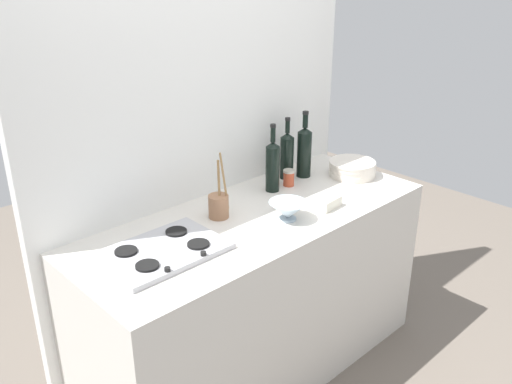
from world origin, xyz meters
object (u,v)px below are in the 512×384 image
(wine_bottle_mid_right, at_px, (287,155))
(condiment_jar_front, at_px, (289,178))
(stovetop_hob, at_px, (163,251))
(mixing_bowl, at_px, (288,210))
(utensil_crock, at_px, (219,205))
(wine_bottle_mid_left, at_px, (304,151))
(butter_dish, at_px, (327,202))
(wine_bottle_leftmost, at_px, (273,165))
(plate_stack, at_px, (353,168))

(wine_bottle_mid_right, bearing_deg, condiment_jar_front, -130.30)
(stovetop_hob, xyz_separation_m, mixing_bowl, (0.60, -0.14, 0.04))
(utensil_crock, bearing_deg, mixing_bowl, -48.79)
(wine_bottle_mid_left, distance_m, butter_dish, 0.44)
(condiment_jar_front, bearing_deg, utensil_crock, -175.73)
(wine_bottle_leftmost, height_order, condiment_jar_front, wine_bottle_leftmost)
(stovetop_hob, relative_size, utensil_crock, 1.57)
(plate_stack, xyz_separation_m, wine_bottle_leftmost, (-0.47, 0.16, 0.10))
(wine_bottle_mid_left, distance_m, condiment_jar_front, 0.19)
(wine_bottle_mid_right, distance_m, utensil_crock, 0.61)
(plate_stack, relative_size, butter_dish, 2.00)
(wine_bottle_mid_left, relative_size, condiment_jar_front, 4.20)
(stovetop_hob, bearing_deg, wine_bottle_leftmost, 11.24)
(mixing_bowl, bearing_deg, utensil_crock, 131.21)
(wine_bottle_mid_right, xyz_separation_m, mixing_bowl, (-0.38, -0.37, -0.09))
(butter_dish, distance_m, utensil_crock, 0.53)
(wine_bottle_mid_right, relative_size, mixing_bowl, 1.92)
(stovetop_hob, height_order, wine_bottle_mid_left, wine_bottle_mid_left)
(condiment_jar_front, bearing_deg, butter_dish, -101.88)
(plate_stack, xyz_separation_m, mixing_bowl, (-0.67, -0.13, 0.01))
(butter_dish, relative_size, condiment_jar_front, 1.50)
(utensil_crock, bearing_deg, butter_dish, -32.03)
(plate_stack, bearing_deg, condiment_jar_front, 157.81)
(wine_bottle_mid_left, distance_m, utensil_crock, 0.69)
(mixing_bowl, distance_m, condiment_jar_front, 0.41)
(wine_bottle_leftmost, distance_m, mixing_bowl, 0.36)
(mixing_bowl, bearing_deg, wine_bottle_mid_right, 44.16)
(butter_dish, bearing_deg, mixing_bowl, 170.70)
(plate_stack, xyz_separation_m, wine_bottle_mid_left, (-0.20, 0.18, 0.11))
(butter_dish, bearing_deg, plate_stack, 22.05)
(utensil_crock, bearing_deg, wine_bottle_mid_right, 11.80)
(plate_stack, relative_size, mixing_bowl, 1.48)
(utensil_crock, bearing_deg, plate_stack, -7.04)
(wine_bottle_mid_right, height_order, mixing_bowl, wine_bottle_mid_right)
(wine_bottle_mid_right, bearing_deg, butter_dish, -108.95)
(mixing_bowl, bearing_deg, plate_stack, 11.41)
(wine_bottle_leftmost, relative_size, condiment_jar_front, 4.07)
(mixing_bowl, relative_size, utensil_crock, 0.56)
(mixing_bowl, xyz_separation_m, butter_dish, (0.24, -0.04, -0.02))
(wine_bottle_leftmost, bearing_deg, butter_dish, -82.49)
(butter_dish, bearing_deg, stovetop_hob, 168.29)
(condiment_jar_front, bearing_deg, wine_bottle_mid_left, 13.20)
(wine_bottle_leftmost, distance_m, condiment_jar_front, 0.15)
(stovetop_hob, relative_size, wine_bottle_leftmost, 1.39)
(wine_bottle_mid_left, height_order, utensil_crock, wine_bottle_mid_left)
(plate_stack, relative_size, wine_bottle_leftmost, 0.74)
(butter_dish, height_order, condiment_jar_front, condiment_jar_front)
(wine_bottle_leftmost, height_order, mixing_bowl, wine_bottle_leftmost)
(butter_dish, distance_m, condiment_jar_front, 0.33)
(wine_bottle_leftmost, height_order, utensil_crock, wine_bottle_leftmost)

